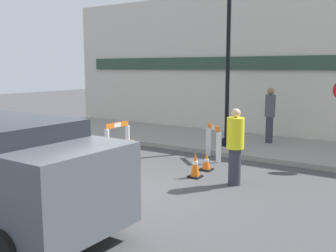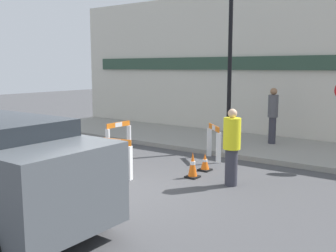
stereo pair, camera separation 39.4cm
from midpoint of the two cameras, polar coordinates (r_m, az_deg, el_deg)
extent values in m
plane|color=#424244|center=(8.52, -9.95, -9.74)|extent=(60.00, 60.00, 0.00)
cube|color=gray|center=(13.60, 8.80, -2.50)|extent=(18.00, 3.61, 0.15)
cube|color=beige|center=(15.09, 12.14, 8.71)|extent=(18.00, 0.12, 5.50)
cube|color=#2D4738|center=(14.98, 11.99, 8.91)|extent=(16.20, 0.10, 0.50)
cylinder|color=black|center=(12.73, 7.56, -2.35)|extent=(0.29, 0.29, 0.24)
cylinder|color=black|center=(12.50, 7.77, 8.33)|extent=(0.13, 0.13, 4.96)
cube|color=white|center=(12.42, -6.80, -1.86)|extent=(0.13, 0.06, 0.85)
cube|color=white|center=(11.75, -9.80, -2.53)|extent=(0.13, 0.06, 0.85)
cube|color=orange|center=(12.00, -8.30, 0.16)|extent=(0.03, 0.99, 0.15)
cube|color=white|center=(12.00, -8.30, 0.16)|extent=(0.03, 0.30, 0.14)
cube|color=white|center=(9.68, -9.98, -5.00)|extent=(0.08, 0.14, 0.82)
cube|color=white|center=(9.33, -6.28, -5.44)|extent=(0.08, 0.14, 0.82)
cube|color=orange|center=(9.40, -8.23, -2.35)|extent=(0.76, 0.17, 0.15)
cube|color=white|center=(9.40, -8.23, -2.35)|extent=(0.23, 0.07, 0.14)
cube|color=white|center=(11.05, 6.35, -3.13)|extent=(0.13, 0.14, 0.86)
cube|color=white|center=(11.86, 4.94, -2.31)|extent=(0.13, 0.14, 0.86)
cube|color=orange|center=(11.37, 5.66, -0.22)|extent=(0.70, 0.65, 0.15)
cube|color=white|center=(11.37, 5.66, -0.22)|extent=(0.23, 0.21, 0.14)
cube|color=black|center=(10.38, -9.92, -6.29)|extent=(0.30, 0.30, 0.04)
cone|color=orange|center=(10.30, -9.97, -4.60)|extent=(0.23, 0.23, 0.59)
cylinder|color=white|center=(10.30, -9.97, -4.44)|extent=(0.13, 0.13, 0.08)
cube|color=black|center=(9.64, 2.78, -7.33)|extent=(0.30, 0.30, 0.04)
cone|color=orange|center=(9.55, 2.79, -5.51)|extent=(0.23, 0.22, 0.59)
cylinder|color=white|center=(9.55, 2.79, -5.34)|extent=(0.13, 0.13, 0.08)
cube|color=black|center=(10.30, 4.48, -6.30)|extent=(0.30, 0.30, 0.04)
cone|color=orange|center=(10.25, 4.49, -5.08)|extent=(0.23, 0.22, 0.41)
cylinder|color=white|center=(10.24, 4.49, -4.97)|extent=(0.13, 0.13, 0.06)
cylinder|color=#33333D|center=(9.04, 8.40, -5.86)|extent=(0.34, 0.34, 0.84)
cylinder|color=yellow|center=(8.88, 8.51, -1.04)|extent=(0.47, 0.47, 0.70)
sphere|color=#DBAD89|center=(8.82, 8.57, 1.86)|extent=(0.25, 0.25, 0.21)
cylinder|color=#33333D|center=(13.47, 13.67, -0.54)|extent=(0.30, 0.30, 0.88)
cylinder|color=#4C4C51|center=(13.37, 13.79, 2.87)|extent=(0.41, 0.41, 0.73)
sphere|color=#8E6647|center=(13.33, 13.86, 4.93)|extent=(0.28, 0.28, 0.23)
cube|color=#4C5156|center=(7.11, -24.26, -6.33)|extent=(4.29, 1.83, 1.24)
cube|color=#1E2328|center=(6.98, -24.57, -1.39)|extent=(2.36, 1.69, 0.56)
cylinder|color=black|center=(6.82, -11.13, -11.81)|extent=(0.60, 0.18, 0.60)
cylinder|color=black|center=(5.78, -24.64, -16.28)|extent=(0.60, 0.18, 0.60)
cylinder|color=black|center=(8.83, -23.52, -7.65)|extent=(0.60, 0.18, 0.60)
camera|label=1|loc=(0.20, -91.01, -0.15)|focal=42.00mm
camera|label=2|loc=(0.20, 88.99, 0.15)|focal=42.00mm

